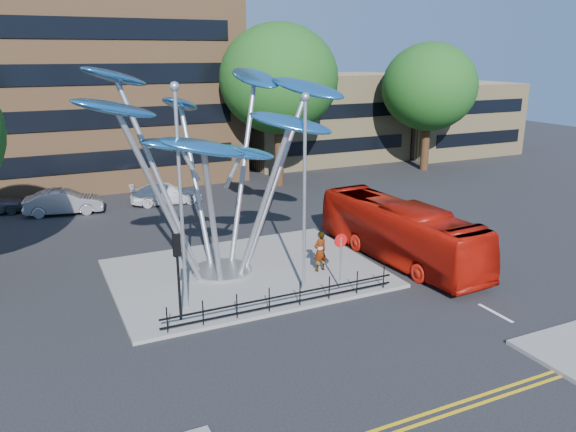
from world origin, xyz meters
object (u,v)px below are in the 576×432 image
pedestrian (320,251)px  tree_right (279,79)px  parked_car_right (166,194)px  tree_far (429,87)px  street_lamp_right (305,177)px  traffic_light_island (177,259)px  no_entry_sign_island (341,251)px  street_lamp_left (180,180)px  parked_car_mid (64,202)px  red_bus (399,232)px  leaf_sculpture (214,126)px

pedestrian → tree_right: bearing=-119.6°
pedestrian → parked_car_right: bearing=-88.8°
tree_far → street_lamp_right: bearing=-138.5°
traffic_light_island → no_entry_sign_island: size_ratio=1.40×
no_entry_sign_island → tree_far: bearing=44.3°
street_lamp_left → pedestrian: street_lamp_left is taller
street_lamp_right → traffic_light_island: bearing=-174.8°
parked_car_mid → tree_right: bearing=-75.5°
tree_far → street_lamp_left: 32.37m
pedestrian → parked_car_mid: 18.72m
street_lamp_left → street_lamp_right: bearing=-5.7°
tree_right → no_entry_sign_island: (-6.00, -19.48, -6.22)m
tree_far → red_bus: 23.90m
tree_right → parked_car_mid: size_ratio=2.53×
pedestrian → parked_car_right: size_ratio=0.40×
pedestrian → parked_car_right: (-3.41, 15.64, -0.42)m
red_bus → tree_right: bearing=82.1°
red_bus → parked_car_right: (-7.83, 15.67, -0.77)m
parked_car_mid → parked_car_right: 6.52m
leaf_sculpture → no_entry_sign_island: 7.71m
leaf_sculpture → street_lamp_left: (-2.43, -3.18, -1.52)m
tree_right → no_entry_sign_island: size_ratio=4.94×
tree_right → street_lamp_left: tree_right is taller
no_entry_sign_island → parked_car_mid: 20.49m
tree_right → traffic_light_island: size_ratio=3.54×
tree_far → leaf_sculpture: bearing=-147.5°
no_entry_sign_island → pedestrian: bearing=85.3°
street_lamp_right → tree_far: bearing=41.5°
tree_far → parked_car_mid: 30.45m
street_lamp_left → parked_car_mid: bearing=100.8°
street_lamp_left → street_lamp_right: street_lamp_left is taller
tree_right → parked_car_mid: tree_right is taller
tree_far → pedestrian: 27.03m
pedestrian → red_bus: bearing=168.6°
traffic_light_island → parked_car_right: traffic_light_island is taller
street_lamp_right → no_entry_sign_island: size_ratio=3.39×
street_lamp_left → no_entry_sign_island: street_lamp_left is taller
parked_car_right → pedestrian: bearing=-162.0°
tree_far → pedestrian: bearing=-138.8°
street_lamp_left → no_entry_sign_island: bearing=-8.6°
tree_right → street_lamp_left: (-12.50, -18.50, -2.68)m
tree_right → red_bus: bearing=-94.6°
parked_car_right → leaf_sculpture: bearing=-177.8°
tree_far → street_lamp_left: bearing=-145.1°
tree_right → leaf_sculpture: 18.37m
street_lamp_left → parked_car_right: size_ratio=1.84×
no_entry_sign_island → parked_car_right: (-3.23, 17.76, -1.12)m
traffic_light_island → no_entry_sign_island: bearing=0.1°
street_lamp_left → parked_car_mid: size_ratio=1.84×
red_bus → no_entry_sign_island: bearing=-158.8°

